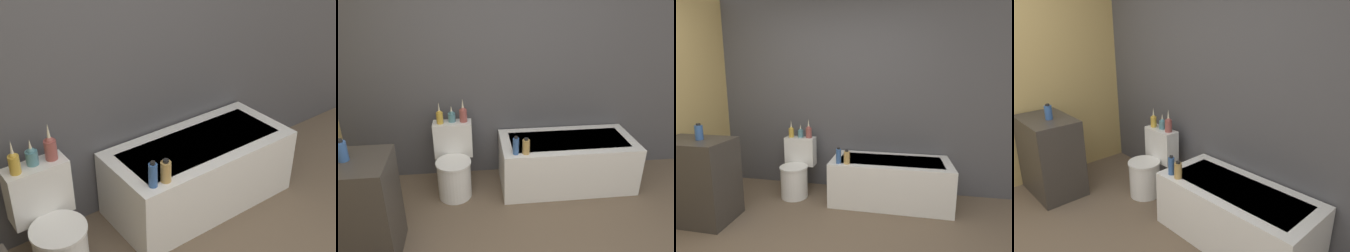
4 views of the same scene
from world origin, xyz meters
TOP-DOWN VIEW (x-y plane):
  - wall_back_tiled at (0.00, 2.08)m, footprint 6.40×0.06m
  - wall_left_painted at (-1.65, 0.80)m, footprint 0.06×6.40m
  - bathtub at (0.78, 1.70)m, footprint 1.42×0.66m
  - toilet at (-0.43, 1.69)m, footprint 0.40×0.52m
  - vanity_counter at (-1.22, 0.88)m, footprint 0.75×0.49m
  - soap_bottle_glass at (-1.16, 0.90)m, footprint 0.08×0.08m
  - vase_gold at (-0.55, 1.84)m, footprint 0.07×0.07m
  - vase_silver at (-0.43, 1.87)m, footprint 0.08×0.08m
  - vase_bronze at (-0.31, 1.86)m, footprint 0.08×0.08m
  - shampoo_bottle_tall at (0.19, 1.47)m, footprint 0.06×0.06m
  - shampoo_bottle_short at (0.29, 1.46)m, footprint 0.07×0.07m

SIDE VIEW (x-z plane):
  - bathtub at x=0.78m, z-range 0.00..0.54m
  - toilet at x=-0.43m, z-range -0.04..0.69m
  - vanity_counter at x=-1.22m, z-range 0.00..0.88m
  - shampoo_bottle_short at x=0.29m, z-range 0.53..0.69m
  - shampoo_bottle_tall at x=0.19m, z-range 0.53..0.72m
  - vase_silver at x=-0.43m, z-range 0.70..0.88m
  - vase_gold at x=-0.55m, z-range 0.69..0.92m
  - vase_bronze at x=-0.31m, z-range 0.69..0.94m
  - soap_bottle_glass at x=-1.16m, z-range 0.88..1.05m
  - wall_back_tiled at x=0.00m, z-range 0.00..2.60m
  - wall_left_painted at x=-1.65m, z-range 0.00..2.60m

